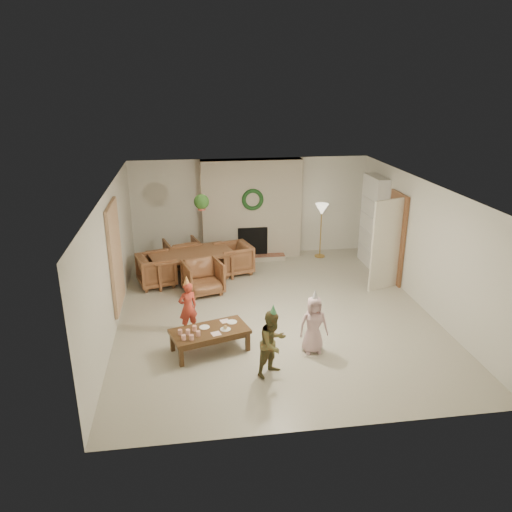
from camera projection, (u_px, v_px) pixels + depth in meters
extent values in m
plane|color=#B7B29E|center=(274.00, 312.00, 9.71)|extent=(7.00, 7.00, 0.00)
plane|color=white|center=(276.00, 187.00, 8.86)|extent=(7.00, 7.00, 0.00)
plane|color=silver|center=(250.00, 207.00, 12.54)|extent=(7.00, 0.00, 7.00)
plane|color=silver|center=(325.00, 346.00, 6.03)|extent=(7.00, 0.00, 7.00)
plane|color=silver|center=(112.00, 260.00, 8.89)|extent=(0.00, 7.00, 7.00)
plane|color=silver|center=(424.00, 245.00, 9.69)|extent=(0.00, 7.00, 7.00)
cube|color=#5F2719|center=(252.00, 209.00, 12.36)|extent=(2.50, 0.40, 2.50)
cube|color=brown|center=(253.00, 258.00, 12.44)|extent=(1.60, 0.30, 0.12)
cube|color=black|center=(253.00, 242.00, 12.46)|extent=(0.75, 0.12, 0.75)
torus|color=#173D1B|center=(253.00, 200.00, 12.04)|extent=(0.54, 0.10, 0.54)
cylinder|color=gold|center=(320.00, 256.00, 12.73)|extent=(0.26, 0.26, 0.03)
cylinder|color=gold|center=(321.00, 232.00, 12.51)|extent=(0.03, 0.03, 1.26)
cone|color=beige|center=(322.00, 209.00, 12.31)|extent=(0.34, 0.34, 0.28)
cube|color=white|center=(373.00, 221.00, 11.86)|extent=(0.30, 1.00, 2.20)
cube|color=white|center=(370.00, 247.00, 12.08)|extent=(0.30, 0.92, 0.03)
cube|color=white|center=(372.00, 231.00, 11.94)|extent=(0.30, 0.92, 0.03)
cube|color=white|center=(373.00, 215.00, 11.80)|extent=(0.30, 0.92, 0.03)
cube|color=white|center=(374.00, 199.00, 11.67)|extent=(0.30, 0.92, 0.03)
cube|color=#AF4220|center=(372.00, 243.00, 11.89)|extent=(0.20, 0.40, 0.24)
cube|color=#2A3E9A|center=(370.00, 225.00, 11.93)|extent=(0.20, 0.44, 0.24)
cube|color=#A48B23|center=(374.00, 211.00, 11.66)|extent=(0.20, 0.36, 0.22)
cube|color=brown|center=(396.00, 238.00, 10.88)|extent=(0.05, 0.86, 2.04)
cube|color=beige|center=(386.00, 245.00, 10.48)|extent=(0.77, 0.32, 2.00)
cube|color=beige|center=(116.00, 256.00, 9.08)|extent=(0.06, 1.20, 2.00)
imported|color=brown|center=(192.00, 266.00, 11.17)|extent=(2.06, 1.49, 0.65)
imported|color=brown|center=(203.00, 277.00, 10.46)|extent=(0.95, 0.97, 0.72)
imported|color=brown|center=(182.00, 254.00, 11.86)|extent=(0.95, 0.97, 0.72)
imported|color=brown|center=(157.00, 270.00, 10.85)|extent=(0.97, 0.95, 0.72)
imported|color=brown|center=(234.00, 259.00, 11.54)|extent=(0.97, 0.95, 0.72)
cylinder|color=tan|center=(201.00, 191.00, 10.20)|extent=(0.01, 0.01, 0.70)
cylinder|color=#993E31|center=(202.00, 207.00, 10.32)|extent=(0.16, 0.16, 0.12)
sphere|color=#1F4416|center=(201.00, 202.00, 10.28)|extent=(0.32, 0.32, 0.32)
cube|color=#4D3219|center=(210.00, 331.00, 8.21)|extent=(1.41, 0.98, 0.06)
cube|color=#4D3219|center=(210.00, 335.00, 8.24)|extent=(1.29, 0.86, 0.08)
cube|color=#4D3219|center=(181.00, 357.00, 7.83)|extent=(0.09, 0.09, 0.33)
cube|color=#4D3219|center=(248.00, 341.00, 8.29)|extent=(0.09, 0.09, 0.33)
cube|color=#4D3219|center=(172.00, 342.00, 8.27)|extent=(0.09, 0.09, 0.33)
cube|color=#4D3219|center=(236.00, 328.00, 8.73)|extent=(0.09, 0.09, 0.33)
cylinder|color=white|center=(184.00, 338.00, 7.87)|extent=(0.09, 0.09, 0.09)
cylinder|color=white|center=(180.00, 332.00, 8.04)|extent=(0.09, 0.09, 0.09)
cylinder|color=white|center=(192.00, 337.00, 7.87)|extent=(0.09, 0.09, 0.09)
cylinder|color=white|center=(188.00, 332.00, 8.04)|extent=(0.09, 0.09, 0.09)
cylinder|color=white|center=(198.00, 333.00, 7.99)|extent=(0.09, 0.09, 0.09)
cylinder|color=white|center=(195.00, 328.00, 8.16)|extent=(0.09, 0.09, 0.09)
cylinder|color=white|center=(204.00, 327.00, 8.28)|extent=(0.22, 0.22, 0.01)
cylinder|color=white|center=(225.00, 329.00, 8.21)|extent=(0.22, 0.22, 0.01)
cylinder|color=white|center=(232.00, 322.00, 8.46)|extent=(0.22, 0.22, 0.01)
sphere|color=tan|center=(225.00, 327.00, 8.20)|extent=(0.09, 0.09, 0.07)
cube|color=#FFBBBF|center=(216.00, 334.00, 8.07)|extent=(0.18, 0.18, 0.01)
cube|color=#FFBBBF|center=(225.00, 321.00, 8.49)|extent=(0.18, 0.18, 0.01)
imported|color=#BA3827|center=(188.00, 307.00, 8.80)|extent=(0.41, 0.35, 0.97)
cone|color=#D7C747|center=(186.00, 281.00, 8.62)|extent=(0.14, 0.14, 0.18)
imported|color=brown|center=(273.00, 343.00, 7.51)|extent=(0.66, 0.63, 1.07)
cone|color=#45A363|center=(273.00, 310.00, 7.32)|extent=(0.16, 0.16, 0.17)
imported|color=#D3A8AE|center=(314.00, 325.00, 8.15)|extent=(0.49, 0.33, 1.00)
cone|color=silver|center=(315.00, 295.00, 7.97)|extent=(0.15, 0.15, 0.18)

